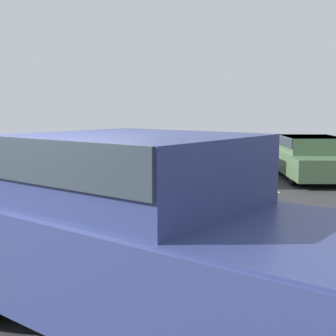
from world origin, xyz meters
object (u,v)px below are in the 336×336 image
Objects in this scene: parked_sedan_d at (311,156)px; parked_sedan_a at (45,154)px; pickup_truck at (161,240)px; parked_sedan_b at (128,156)px; parked_sedan_c at (216,155)px.

parked_sedan_a is at bearing -94.53° from parked_sedan_d.
pickup_truck is 1.23× the size of parked_sedan_a.
parked_sedan_c is at bearing 93.09° from parked_sedan_b.
parked_sedan_a is at bearing 147.99° from pickup_truck.
pickup_truck reaches higher than parked_sedan_c.
pickup_truck is 1.30× the size of parked_sedan_b.
pickup_truck is 1.19× the size of parked_sedan_c.
parked_sedan_b is 5.54m from parked_sedan_d.
parked_sedan_c is (5.46, -0.14, 0.04)m from parked_sedan_a.
parked_sedan_d reaches higher than parked_sedan_a.
pickup_truck is at bearing -22.09° from parked_sedan_d.
pickup_truck is at bearing 22.89° from parked_sedan_a.
pickup_truck is 1.28× the size of parked_sedan_d.
parked_sedan_d is at bearing 82.90° from parked_sedan_c.
pickup_truck is at bearing -8.98° from parked_sedan_c.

